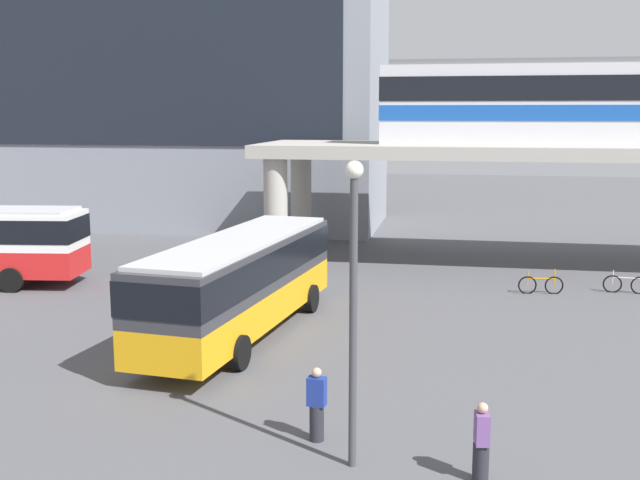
# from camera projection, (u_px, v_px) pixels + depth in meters

# --- Properties ---
(ground_plane) EXTENTS (120.00, 120.00, 0.00)m
(ground_plane) POSITION_uv_depth(u_px,v_px,m) (263.00, 287.00, 31.51)
(ground_plane) COLOR #515156
(station_building) EXTENTS (29.54, 10.44, 19.50)m
(station_building) POSITION_uv_depth(u_px,v_px,m) (150.00, 71.00, 48.85)
(station_building) COLOR gray
(station_building) RESTS_ON ground_plane
(elevated_platform) EXTENTS (29.52, 7.32, 5.68)m
(elevated_platform) POSITION_uv_depth(u_px,v_px,m) (576.00, 161.00, 35.19)
(elevated_platform) COLOR #ADA89E
(elevated_platform) RESTS_ON ground_plane
(train) EXTENTS (19.45, 2.96, 3.84)m
(train) POSITION_uv_depth(u_px,v_px,m) (596.00, 101.00, 34.61)
(train) COLOR silver
(train) RESTS_ON elevated_platform
(bus_main) EXTENTS (3.79, 11.26, 3.22)m
(bus_main) POSITION_uv_depth(u_px,v_px,m) (241.00, 276.00, 24.39)
(bus_main) COLOR orange
(bus_main) RESTS_ON ground_plane
(bicycle_silver) EXTENTS (1.79, 0.18, 1.04)m
(bicycle_silver) POSITION_uv_depth(u_px,v_px,m) (626.00, 284.00, 30.46)
(bicycle_silver) COLOR black
(bicycle_silver) RESTS_ON ground_plane
(bicycle_orange) EXTENTS (1.78, 0.29, 1.04)m
(bicycle_orange) POSITION_uv_depth(u_px,v_px,m) (541.00, 285.00, 30.37)
(bicycle_orange) COLOR black
(bicycle_orange) RESTS_ON ground_plane
(pedestrian_by_bike_rack) EXTENTS (0.43, 0.32, 1.67)m
(pedestrian_by_bike_rack) POSITION_uv_depth(u_px,v_px,m) (317.00, 406.00, 16.71)
(pedestrian_by_bike_rack) COLOR #26262D
(pedestrian_by_bike_rack) RESTS_ON ground_plane
(pedestrian_waiting_near_stop) EXTENTS (0.32, 0.43, 1.62)m
(pedestrian_waiting_near_stop) POSITION_uv_depth(u_px,v_px,m) (481.00, 445.00, 14.83)
(pedestrian_waiting_near_stop) COLOR #26262D
(pedestrian_waiting_near_stop) RESTS_ON ground_plane
(lamp_post) EXTENTS (0.36, 0.36, 6.23)m
(lamp_post) POSITION_uv_depth(u_px,v_px,m) (353.00, 290.00, 15.02)
(lamp_post) COLOR #3F3F44
(lamp_post) RESTS_ON ground_plane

